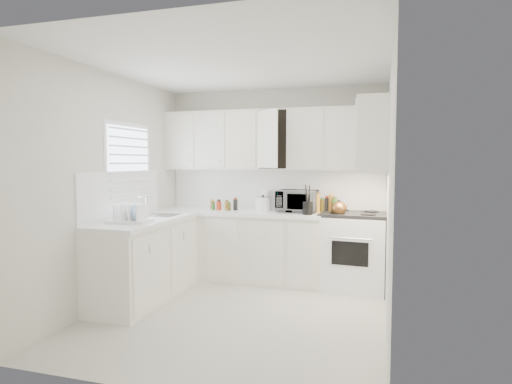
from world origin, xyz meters
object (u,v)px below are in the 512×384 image
at_px(dish_rack, 130,212).
at_px(tea_kettle, 339,207).
at_px(utensil_crock, 308,199).
at_px(rice_cooker, 263,203).
at_px(microwave, 297,199).
at_px(stove, 354,240).

bearing_deg(dish_rack, tea_kettle, 23.97).
bearing_deg(utensil_crock, rice_cooker, 159.49).
relative_size(utensil_crock, dish_rack, 0.90).
relative_size(microwave, rice_cooker, 2.40).
relative_size(stove, dish_rack, 2.89).
xyz_separation_m(microwave, utensil_crock, (0.18, -0.27, 0.02)).
xyz_separation_m(stove, utensil_crock, (-0.56, -0.21, 0.52)).
bearing_deg(dish_rack, utensil_crock, 28.10).
relative_size(stove, microwave, 2.41).
bearing_deg(utensil_crock, stove, 20.58).
bearing_deg(tea_kettle, dish_rack, -139.59).
xyz_separation_m(stove, microwave, (-0.74, 0.06, 0.50)).
relative_size(stove, rice_cooker, 5.78).
height_order(stove, rice_cooker, stove).
bearing_deg(microwave, dish_rack, -133.96).
relative_size(microwave, utensil_crock, 1.33).
bearing_deg(dish_rack, stove, 24.92).
bearing_deg(microwave, tea_kettle, -18.74).
bearing_deg(stove, utensil_crock, -154.69).
xyz_separation_m(microwave, rice_cooker, (-0.46, -0.03, -0.07)).
relative_size(rice_cooker, dish_rack, 0.50).
height_order(stove, utensil_crock, utensil_crock).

